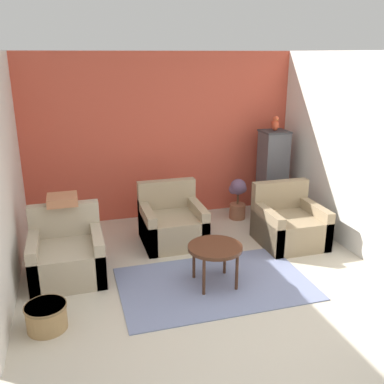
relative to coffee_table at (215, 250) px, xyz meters
name	(u,v)px	position (x,y,z in m)	size (l,w,h in m)	color
ground_plane	(240,332)	(-0.06, -0.92, -0.43)	(20.00, 20.00, 0.00)	beige
wall_back_accent	(162,137)	(-0.06, 2.39, 0.86)	(4.36, 0.06, 2.59)	#C64C38
wall_left	(2,175)	(-2.21, 0.72, 0.86)	(0.06, 3.29, 2.59)	silver
wall_right	(344,151)	(2.09, 0.72, 0.86)	(0.06, 3.29, 2.59)	silver
area_rug	(214,283)	(0.00, 0.00, -0.43)	(2.19, 1.36, 0.01)	slate
coffee_table	(215,250)	(0.00, 0.00, 0.00)	(0.62, 0.62, 0.49)	#472819
armchair_left	(67,256)	(-1.62, 0.67, -0.17)	(0.84, 0.84, 0.82)	tan
armchair_right	(289,225)	(1.37, 0.80, -0.17)	(0.84, 0.84, 0.82)	#8E7A5B
armchair_middle	(172,224)	(-0.19, 1.28, -0.17)	(0.84, 0.84, 0.82)	#9E896B
birdcage	(272,174)	(1.66, 1.93, 0.24)	(0.46, 0.46, 1.39)	#353539
parrot	(275,124)	(1.66, 1.94, 1.06)	(0.11, 0.20, 0.24)	#D14C2D
potted_plant	(238,197)	(1.03, 1.86, -0.08)	(0.28, 0.26, 0.66)	brown
wicker_basket	(46,316)	(-1.84, -0.34, -0.29)	(0.40, 0.40, 0.26)	#A37F51
throw_pillow	(62,200)	(-1.62, 0.98, 0.44)	(0.36, 0.36, 0.10)	#B2704C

